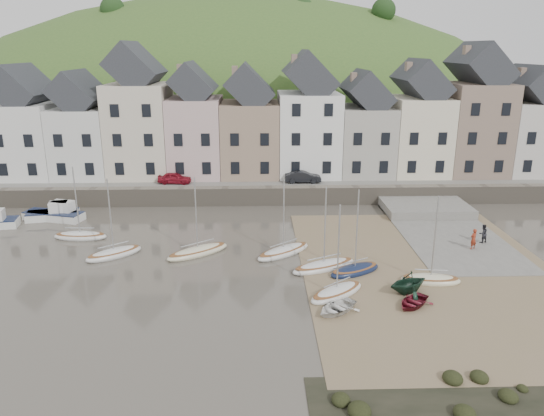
{
  "coord_description": "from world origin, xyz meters",
  "views": [
    {
      "loc": [
        -1.17,
        -33.29,
        15.18
      ],
      "look_at": [
        0.0,
        6.0,
        3.0
      ],
      "focal_mm": 34.25,
      "sensor_mm": 36.0,
      "label": 1
    }
  ],
  "objects_px": {
    "rowboat_green": "(408,282)",
    "car_right": "(303,177)",
    "car_left": "(175,178)",
    "person_red": "(473,239)",
    "person_dark": "(483,234)",
    "rowboat_white": "(336,308)",
    "sailboat_0": "(80,236)",
    "rowboat_red": "(413,302)"
  },
  "relations": [
    {
      "from": "sailboat_0",
      "to": "rowboat_red",
      "type": "xyz_separation_m",
      "value": [
        24.17,
        -12.57,
        0.07
      ]
    },
    {
      "from": "person_dark",
      "to": "car_left",
      "type": "relative_size",
      "value": 0.45
    },
    {
      "from": "rowboat_white",
      "to": "car_left",
      "type": "xyz_separation_m",
      "value": [
        -13.27,
        25.15,
        1.83
      ]
    },
    {
      "from": "rowboat_red",
      "to": "sailboat_0",
      "type": "bearing_deg",
      "value": -162.39
    },
    {
      "from": "sailboat_0",
      "to": "rowboat_green",
      "type": "relative_size",
      "value": 2.26
    },
    {
      "from": "sailboat_0",
      "to": "person_red",
      "type": "relative_size",
      "value": 3.85
    },
    {
      "from": "rowboat_red",
      "to": "person_dark",
      "type": "distance_m",
      "value": 13.56
    },
    {
      "from": "rowboat_white",
      "to": "person_dark",
      "type": "height_order",
      "value": "person_dark"
    },
    {
      "from": "rowboat_red",
      "to": "car_left",
      "type": "height_order",
      "value": "car_left"
    },
    {
      "from": "sailboat_0",
      "to": "person_dark",
      "type": "xyz_separation_m",
      "value": [
        32.85,
        -2.17,
        0.62
      ]
    },
    {
      "from": "sailboat_0",
      "to": "car_left",
      "type": "bearing_deg",
      "value": 62.95
    },
    {
      "from": "rowboat_green",
      "to": "person_dark",
      "type": "height_order",
      "value": "person_dark"
    },
    {
      "from": "rowboat_white",
      "to": "car_right",
      "type": "bearing_deg",
      "value": 138.79
    },
    {
      "from": "rowboat_green",
      "to": "car_right",
      "type": "distance_m",
      "value": 23.28
    },
    {
      "from": "car_left",
      "to": "car_right",
      "type": "distance_m",
      "value": 13.41
    },
    {
      "from": "rowboat_red",
      "to": "person_red",
      "type": "distance_m",
      "value": 11.69
    },
    {
      "from": "rowboat_white",
      "to": "car_right",
      "type": "xyz_separation_m",
      "value": [
        0.15,
        25.15,
        1.87
      ]
    },
    {
      "from": "person_red",
      "to": "person_dark",
      "type": "distance_m",
      "value": 1.89
    },
    {
      "from": "person_red",
      "to": "person_dark",
      "type": "height_order",
      "value": "person_red"
    },
    {
      "from": "car_left",
      "to": "rowboat_green",
      "type": "bearing_deg",
      "value": -135.67
    },
    {
      "from": "sailboat_0",
      "to": "rowboat_red",
      "type": "distance_m",
      "value": 27.24
    },
    {
      "from": "rowboat_white",
      "to": "person_dark",
      "type": "xyz_separation_m",
      "value": [
        13.47,
        11.02,
        0.53
      ]
    },
    {
      "from": "person_dark",
      "to": "car_right",
      "type": "height_order",
      "value": "car_right"
    },
    {
      "from": "sailboat_0",
      "to": "rowboat_red",
      "type": "height_order",
      "value": "sailboat_0"
    },
    {
      "from": "sailboat_0",
      "to": "person_dark",
      "type": "relative_size",
      "value": 4.12
    },
    {
      "from": "person_red",
      "to": "car_left",
      "type": "distance_m",
      "value": 29.77
    },
    {
      "from": "rowboat_red",
      "to": "person_dark",
      "type": "bearing_deg",
      "value": 95.25
    },
    {
      "from": "rowboat_green",
      "to": "rowboat_red",
      "type": "xyz_separation_m",
      "value": [
        -0.18,
        -1.8,
        -0.46
      ]
    },
    {
      "from": "rowboat_red",
      "to": "car_right",
      "type": "relative_size",
      "value": 0.69
    },
    {
      "from": "rowboat_green",
      "to": "car_left",
      "type": "xyz_separation_m",
      "value": [
        -18.24,
        22.73,
        1.39
      ]
    },
    {
      "from": "sailboat_0",
      "to": "person_red",
      "type": "xyz_separation_m",
      "value": [
        31.52,
        -3.51,
        0.68
      ]
    },
    {
      "from": "rowboat_white",
      "to": "rowboat_red",
      "type": "relative_size",
      "value": 1.09
    },
    {
      "from": "rowboat_white",
      "to": "rowboat_green",
      "type": "height_order",
      "value": "rowboat_green"
    },
    {
      "from": "sailboat_0",
      "to": "person_dark",
      "type": "bearing_deg",
      "value": -3.77
    },
    {
      "from": "rowboat_green",
      "to": "rowboat_red",
      "type": "distance_m",
      "value": 1.87
    },
    {
      "from": "sailboat_0",
      "to": "car_right",
      "type": "height_order",
      "value": "sailboat_0"
    },
    {
      "from": "sailboat_0",
      "to": "rowboat_red",
      "type": "bearing_deg",
      "value": -27.48
    },
    {
      "from": "person_red",
      "to": "sailboat_0",
      "type": "bearing_deg",
      "value": -33.77
    },
    {
      "from": "sailboat_0",
      "to": "car_right",
      "type": "xyz_separation_m",
      "value": [
        19.52,
        11.96,
        1.96
      ]
    },
    {
      "from": "sailboat_0",
      "to": "person_red",
      "type": "height_order",
      "value": "sailboat_0"
    },
    {
      "from": "sailboat_0",
      "to": "rowboat_green",
      "type": "distance_m",
      "value": 26.63
    },
    {
      "from": "person_red",
      "to": "person_dark",
      "type": "bearing_deg",
      "value": -162.19
    }
  ]
}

